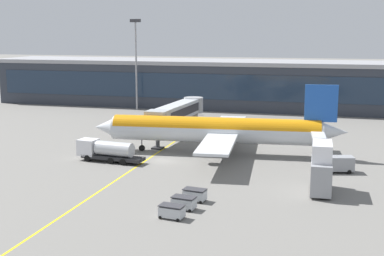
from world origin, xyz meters
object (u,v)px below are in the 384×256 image
Objects in this scene: fuel_tanker at (106,150)px; catering_lift at (321,168)px; main_airliner at (217,130)px; baggage_cart_2 at (195,195)px; baggage_cart_1 at (184,203)px; baggage_cart_0 at (172,211)px; crew_van at (335,163)px.

catering_lift is (32.49, -7.72, 1.32)m from fuel_tanker.
main_airliner reaches higher than baggage_cart_2.
baggage_cart_1 is 1.00× the size of baggage_cart_2.
main_airliner is 28.20m from baggage_cart_1.
main_airliner reaches higher than catering_lift.
baggage_cart_0 is (-15.06, -13.81, -2.28)m from catering_lift.
main_airliner is 20.16m from crew_van.
main_airliner is 7.79× the size of crew_van.
crew_van reaches higher than baggage_cart_1.
catering_lift is 2.44× the size of baggage_cart_0.
main_airliner is at bearing 160.15° from crew_van.
baggage_cart_0 and baggage_cart_2 have the same top height.
baggage_cart_1 is (-14.65, -10.64, -2.28)m from catering_lift.
catering_lift reaches higher than baggage_cart_1.
fuel_tanker is 23.76m from baggage_cart_2.
catering_lift is at bearing -45.12° from main_airliner.
fuel_tanker is 3.90× the size of baggage_cart_2.
crew_van is 1.90× the size of baggage_cart_0.
baggage_cart_0 is 3.20m from baggage_cart_1.
baggage_cart_1 is at bearing -144.00° from catering_lift.
baggage_cart_2 is (-15.83, -17.95, -0.53)m from crew_van.
catering_lift is at bearing 42.53° from baggage_cart_0.
fuel_tanker is at bearing 134.17° from baggage_cart_1.
main_airliner is at bearing 96.82° from baggage_cart_2.
catering_lift reaches higher than baggage_cart_0.
main_airliner is at bearing 93.92° from baggage_cart_0.
fuel_tanker reaches higher than baggage_cart_2.
baggage_cart_2 is (-14.23, -7.47, -2.28)m from catering_lift.
catering_lift is at bearing 36.00° from baggage_cart_1.
catering_lift reaches higher than fuel_tanker.
baggage_cart_0 is (2.13, -31.08, -3.23)m from main_airliner.
baggage_cart_1 is at bearing -45.83° from fuel_tanker.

